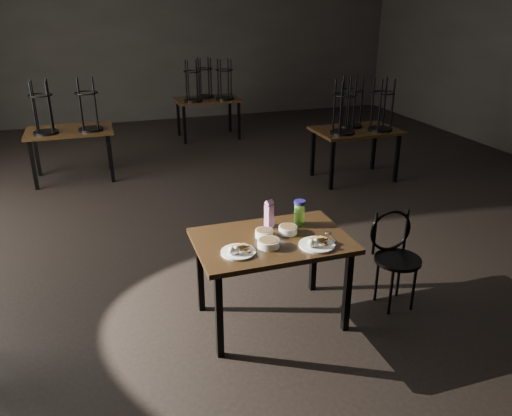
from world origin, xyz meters
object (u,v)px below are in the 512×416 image
object	(u,v)px
main_table	(272,247)
bentwood_chair	(395,251)
juice_carton	(269,214)
water_bottle	(299,212)

from	to	relation	value
main_table	bentwood_chair	bearing A→B (deg)	-3.65
juice_carton	bentwood_chair	distance (m)	1.14
main_table	juice_carton	distance (m)	0.29
juice_carton	bentwood_chair	world-z (taller)	juice_carton
main_table	juice_carton	xyz separation A→B (m)	(0.05, 0.22, 0.19)
main_table	bentwood_chair	size ratio (longest dim) A/B	1.44
main_table	bentwood_chair	world-z (taller)	bentwood_chair
bentwood_chair	water_bottle	bearing A→B (deg)	165.81
main_table	juice_carton	size ratio (longest dim) A/B	5.10
water_bottle	bentwood_chair	world-z (taller)	water_bottle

